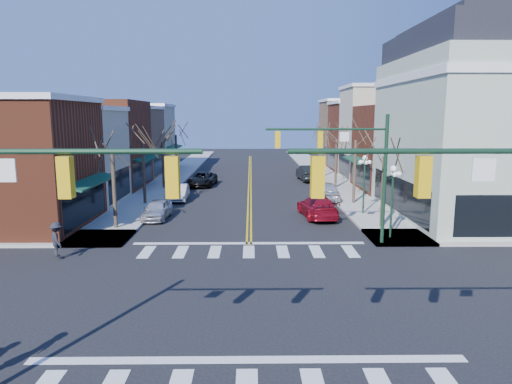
{
  "coord_description": "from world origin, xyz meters",
  "views": [
    {
      "loc": [
        0.12,
        -17.07,
        7.17
      ],
      "look_at": [
        0.41,
        8.62,
        2.8
      ],
      "focal_mm": 32.0,
      "sensor_mm": 36.0,
      "label": 1
    }
  ],
  "objects_px": {
    "car_left_mid": "(179,192)",
    "car_left_far": "(203,179)",
    "car_left_near": "(157,210)",
    "car_right_mid": "(325,191)",
    "pedestrian_dark_b": "(57,239)",
    "lamppost_corner": "(392,189)",
    "victorian_corner": "(488,122)",
    "car_right_far": "(308,173)",
    "car_right_near": "(317,207)",
    "lamppost_midblock": "(364,175)"
  },
  "relations": [
    {
      "from": "car_left_mid",
      "to": "car_left_far",
      "type": "relative_size",
      "value": 0.8
    },
    {
      "from": "car_left_near",
      "to": "car_left_far",
      "type": "distance_m",
      "value": 14.93
    },
    {
      "from": "car_right_mid",
      "to": "pedestrian_dark_b",
      "type": "distance_m",
      "value": 22.46
    },
    {
      "from": "car_left_far",
      "to": "lamppost_corner",
      "type": "bearing_deg",
      "value": -51.45
    },
    {
      "from": "victorian_corner",
      "to": "lamppost_corner",
      "type": "xyz_separation_m",
      "value": [
        -8.3,
        -6.0,
        -3.7
      ]
    },
    {
      "from": "car_left_far",
      "to": "car_right_mid",
      "type": "relative_size",
      "value": 1.05
    },
    {
      "from": "victorian_corner",
      "to": "car_right_far",
      "type": "height_order",
      "value": "victorian_corner"
    },
    {
      "from": "car_right_near",
      "to": "pedestrian_dark_b",
      "type": "relative_size",
      "value": 2.94
    },
    {
      "from": "victorian_corner",
      "to": "car_right_far",
      "type": "distance_m",
      "value": 21.4
    },
    {
      "from": "car_right_mid",
      "to": "car_left_mid",
      "type": "bearing_deg",
      "value": -1.7
    },
    {
      "from": "victorian_corner",
      "to": "lamppost_corner",
      "type": "distance_m",
      "value": 10.89
    },
    {
      "from": "car_left_near",
      "to": "car_right_far",
      "type": "bearing_deg",
      "value": 57.84
    },
    {
      "from": "lamppost_corner",
      "to": "lamppost_midblock",
      "type": "distance_m",
      "value": 6.5
    },
    {
      "from": "car_left_far",
      "to": "pedestrian_dark_b",
      "type": "distance_m",
      "value": 24.26
    },
    {
      "from": "car_left_mid",
      "to": "pedestrian_dark_b",
      "type": "relative_size",
      "value": 2.3
    },
    {
      "from": "car_left_mid",
      "to": "car_left_far",
      "type": "distance_m",
      "value": 7.87
    },
    {
      "from": "car_right_near",
      "to": "car_right_far",
      "type": "xyz_separation_m",
      "value": [
        1.6,
        18.1,
        0.11
      ]
    },
    {
      "from": "lamppost_corner",
      "to": "pedestrian_dark_b",
      "type": "bearing_deg",
      "value": -168.94
    },
    {
      "from": "lamppost_corner",
      "to": "car_right_mid",
      "type": "bearing_deg",
      "value": 98.32
    },
    {
      "from": "car_right_near",
      "to": "car_right_mid",
      "type": "height_order",
      "value": "car_right_mid"
    },
    {
      "from": "lamppost_corner",
      "to": "car_left_far",
      "type": "height_order",
      "value": "lamppost_corner"
    },
    {
      "from": "victorian_corner",
      "to": "car_right_far",
      "type": "relative_size",
      "value": 2.73
    },
    {
      "from": "car_left_near",
      "to": "pedestrian_dark_b",
      "type": "height_order",
      "value": "pedestrian_dark_b"
    },
    {
      "from": "car_left_mid",
      "to": "car_right_near",
      "type": "height_order",
      "value": "car_right_near"
    },
    {
      "from": "car_left_mid",
      "to": "car_right_mid",
      "type": "xyz_separation_m",
      "value": [
        12.39,
        -0.21,
        0.15
      ]
    },
    {
      "from": "victorian_corner",
      "to": "pedestrian_dark_b",
      "type": "distance_m",
      "value": 28.3
    },
    {
      "from": "car_left_mid",
      "to": "car_right_far",
      "type": "xyz_separation_m",
      "value": [
        12.39,
        11.42,
        0.19
      ]
    },
    {
      "from": "lamppost_corner",
      "to": "lamppost_midblock",
      "type": "height_order",
      "value": "same"
    },
    {
      "from": "car_right_near",
      "to": "pedestrian_dark_b",
      "type": "bearing_deg",
      "value": 27.25
    },
    {
      "from": "car_left_mid",
      "to": "pedestrian_dark_b",
      "type": "xyz_separation_m",
      "value": [
        -3.57,
        -16.0,
        0.36
      ]
    },
    {
      "from": "lamppost_midblock",
      "to": "car_left_far",
      "type": "bearing_deg",
      "value": 133.28
    },
    {
      "from": "lamppost_midblock",
      "to": "car_left_near",
      "type": "distance_m",
      "value": 14.82
    },
    {
      "from": "car_left_far",
      "to": "pedestrian_dark_b",
      "type": "relative_size",
      "value": 2.88
    },
    {
      "from": "car_left_mid",
      "to": "car_right_far",
      "type": "relative_size",
      "value": 0.78
    },
    {
      "from": "victorian_corner",
      "to": "car_left_near",
      "type": "distance_m",
      "value": 23.68
    },
    {
      "from": "car_right_near",
      "to": "car_right_mid",
      "type": "relative_size",
      "value": 1.07
    },
    {
      "from": "car_left_near",
      "to": "car_left_mid",
      "type": "bearing_deg",
      "value": 89.24
    },
    {
      "from": "car_right_far",
      "to": "pedestrian_dark_b",
      "type": "xyz_separation_m",
      "value": [
        -15.97,
        -27.42,
        0.17
      ]
    },
    {
      "from": "lamppost_midblock",
      "to": "car_left_near",
      "type": "relative_size",
      "value": 1.1
    },
    {
      "from": "lamppost_corner",
      "to": "car_left_mid",
      "type": "relative_size",
      "value": 1.07
    },
    {
      "from": "victorian_corner",
      "to": "car_right_mid",
      "type": "bearing_deg",
      "value": 147.98
    },
    {
      "from": "car_right_mid",
      "to": "car_left_far",
      "type": "bearing_deg",
      "value": -36.23
    },
    {
      "from": "victorian_corner",
      "to": "car_right_mid",
      "type": "relative_size",
      "value": 2.95
    },
    {
      "from": "lamppost_corner",
      "to": "car_left_near",
      "type": "bearing_deg",
      "value": 159.48
    },
    {
      "from": "car_left_mid",
      "to": "car_right_mid",
      "type": "bearing_deg",
      "value": -3.19
    },
    {
      "from": "lamppost_corner",
      "to": "car_left_far",
      "type": "distance_m",
      "value": 24.22
    },
    {
      "from": "lamppost_corner",
      "to": "car_left_near",
      "type": "distance_m",
      "value": 15.76
    },
    {
      "from": "car_left_far",
      "to": "car_right_mid",
      "type": "bearing_deg",
      "value": -29.59
    },
    {
      "from": "victorian_corner",
      "to": "car_left_mid",
      "type": "distance_m",
      "value": 24.17
    },
    {
      "from": "lamppost_midblock",
      "to": "car_left_mid",
      "type": "bearing_deg",
      "value": 156.99
    }
  ]
}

